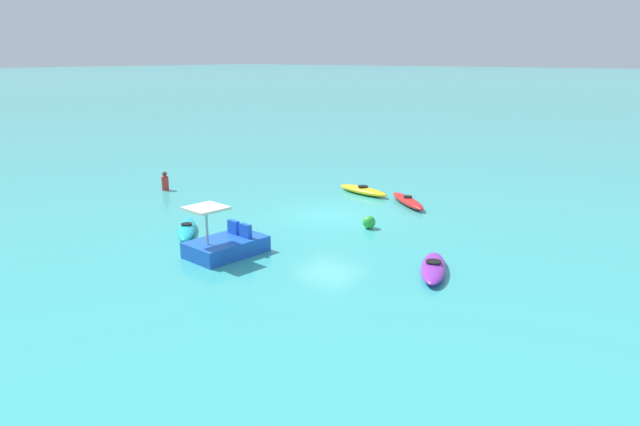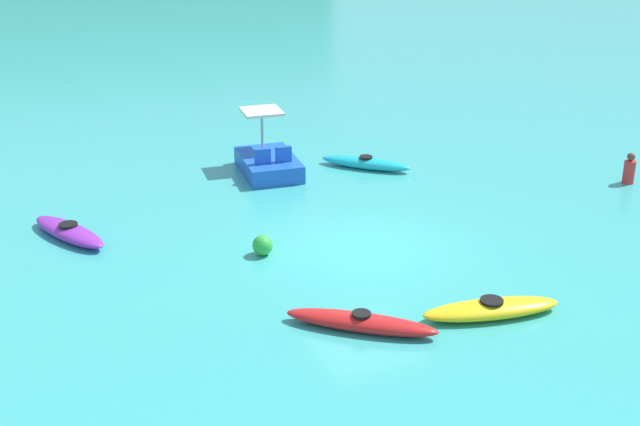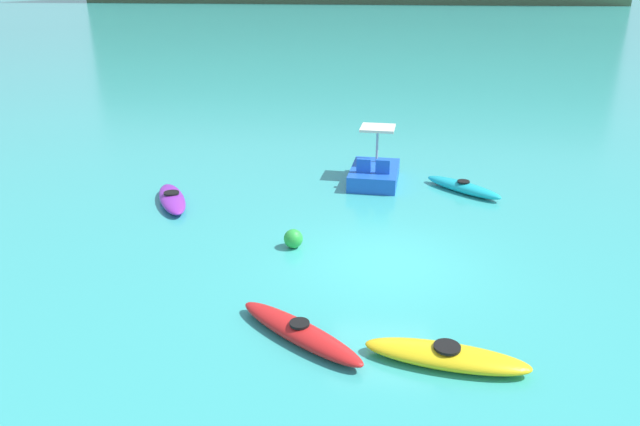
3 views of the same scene
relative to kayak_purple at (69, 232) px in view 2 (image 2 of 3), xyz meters
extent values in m
plane|color=#38ADA8|center=(6.22, -3.36, -0.16)|extent=(600.00, 600.00, 0.00)
ellipsoid|color=purple|center=(0.00, 0.00, 0.00)|extent=(1.75, 2.68, 0.32)
cylinder|color=black|center=(0.00, 0.00, 0.18)|extent=(0.59, 0.59, 0.05)
ellipsoid|color=red|center=(4.56, -6.61, 0.00)|extent=(2.71, 2.30, 0.32)
cylinder|color=black|center=(4.56, -6.61, 0.18)|extent=(0.52, 0.52, 0.05)
ellipsoid|color=#19B7C6|center=(8.67, 1.78, 0.00)|extent=(2.37, 2.29, 0.32)
cylinder|color=black|center=(8.67, 1.78, 0.18)|extent=(0.53, 0.53, 0.05)
ellipsoid|color=yellow|center=(7.15, -7.13, 0.00)|extent=(2.91, 1.23, 0.32)
cylinder|color=black|center=(7.15, -7.13, 0.18)|extent=(0.54, 0.54, 0.05)
cube|color=blue|center=(5.92, 2.48, 0.09)|extent=(1.72, 2.53, 0.50)
cube|color=blue|center=(5.57, 1.97, 0.56)|extent=(0.45, 0.20, 0.44)
cube|color=blue|center=(6.17, 1.91, 0.56)|extent=(0.45, 0.20, 0.44)
cylinder|color=#B2B2B7|center=(5.99, 3.18, 0.89)|extent=(0.08, 0.08, 1.10)
cube|color=silver|center=(5.99, 3.18, 1.48)|extent=(1.20, 1.20, 0.08)
sphere|color=green|center=(3.94, -2.68, 0.07)|extent=(0.47, 0.47, 0.47)
cylinder|color=red|center=(14.87, -2.15, 0.16)|extent=(0.34, 0.34, 0.65)
sphere|color=brown|center=(14.87, -2.15, 0.61)|extent=(0.22, 0.22, 0.22)
camera|label=1|loc=(-7.08, 14.53, 5.90)|focal=32.87mm
camera|label=2|loc=(-1.81, -19.76, 8.26)|focal=48.80mm
camera|label=3|loc=(5.71, -15.64, 5.99)|focal=32.79mm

